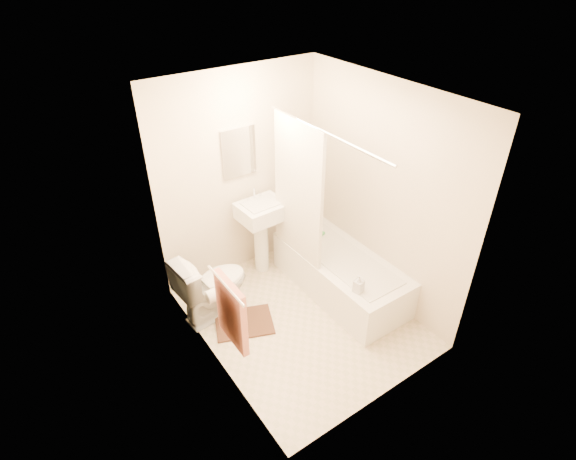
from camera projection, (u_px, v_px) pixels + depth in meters
floor at (301, 318)px, 4.85m from camera, size 2.40×2.40×0.00m
ceiling at (306, 96)px, 3.53m from camera, size 2.40×2.40×0.00m
wall_back at (240, 177)px, 5.01m from camera, size 2.00×0.02×2.40m
wall_left at (206, 261)px, 3.71m from camera, size 0.02×2.40×2.40m
wall_right at (381, 195)px, 4.66m from camera, size 0.02×2.40×2.40m
mirror at (239, 152)px, 4.83m from camera, size 0.40×0.03×0.55m
curtain_rod at (326, 133)px, 3.96m from camera, size 0.03×1.70×0.03m
shower_curtain at (298, 192)px, 4.66m from camera, size 0.04×0.80×1.55m
towel_bar at (225, 285)px, 3.62m from camera, size 0.02×0.60×0.02m
towel at (231, 313)px, 3.81m from camera, size 0.06×0.45×0.66m
toilet_paper at (213, 296)px, 4.10m from camera, size 0.11×0.12×0.12m
toilet at (212, 285)px, 4.70m from camera, size 0.83×0.52×0.77m
sink at (262, 235)px, 5.27m from camera, size 0.54×0.44×1.03m
bathtub at (340, 274)px, 5.11m from camera, size 0.73×1.66×0.47m
bath_mat at (244, 323)px, 4.77m from camera, size 0.72×0.64×0.02m
soap_bottle at (359, 284)px, 4.45m from camera, size 0.11×0.11×0.20m
scrub_brush at (317, 232)px, 5.37m from camera, size 0.12×0.21×0.04m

